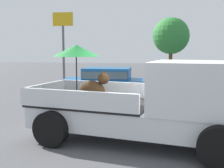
# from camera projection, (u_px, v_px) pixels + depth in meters

# --- Properties ---
(ground_plane) EXTENTS (80.00, 80.00, 0.00)m
(ground_plane) POSITION_uv_depth(u_px,v_px,m) (138.00, 141.00, 6.51)
(ground_plane) COLOR #4C4C4F
(pickup_truck_main) EXTENTS (5.31, 3.02, 2.27)m
(pickup_truck_main) POSITION_uv_depth(u_px,v_px,m) (157.00, 103.00, 6.24)
(pickup_truck_main) COLOR black
(pickup_truck_main) RESTS_ON ground
(parked_sedan_near) EXTENTS (4.57, 2.63, 1.33)m
(parked_sedan_near) POSITION_uv_depth(u_px,v_px,m) (198.00, 71.00, 18.74)
(parked_sedan_near) COLOR black
(parked_sedan_near) RESTS_ON ground
(parked_sedan_far) EXTENTS (4.31, 2.00, 1.33)m
(parked_sedan_far) POSITION_uv_depth(u_px,v_px,m) (109.00, 80.00, 12.84)
(parked_sedan_far) COLOR black
(parked_sedan_far) RESTS_ON ground
(motel_sign) EXTENTS (1.40, 0.16, 4.69)m
(motel_sign) POSITION_uv_depth(u_px,v_px,m) (63.00, 33.00, 18.92)
(motel_sign) COLOR #59595B
(motel_sign) RESTS_ON ground
(tree_by_lot) EXTENTS (3.13, 3.13, 4.94)m
(tree_by_lot) POSITION_uv_depth(u_px,v_px,m) (171.00, 36.00, 23.70)
(tree_by_lot) COLOR brown
(tree_by_lot) RESTS_ON ground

